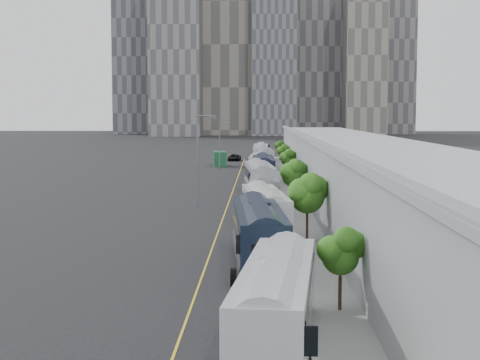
{
  "coord_description": "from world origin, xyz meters",
  "views": [
    {
      "loc": [
        1.97,
        -24.02,
        9.68
      ],
      "look_at": [
        -0.1,
        50.14,
        3.0
      ],
      "focal_mm": 55.0,
      "sensor_mm": 36.0,
      "label": 1
    }
  ],
  "objects_px": {
    "bus_4": "(259,182)",
    "shipping_container": "(220,159)",
    "bus_6": "(258,167)",
    "bus_0": "(277,313)",
    "street_lamp_near": "(199,155)",
    "bus_3": "(264,196)",
    "street_lamp_far": "(221,142)",
    "bus_8": "(261,155)",
    "bus_9": "(262,152)",
    "suv": "(234,157)",
    "bus_7": "(265,160)",
    "bus_2": "(265,216)",
    "bus_5": "(263,172)",
    "bus_1": "(259,241)"
  },
  "relations": [
    {
      "from": "bus_2",
      "to": "bus_9",
      "type": "height_order",
      "value": "bus_2"
    },
    {
      "from": "bus_8",
      "to": "bus_9",
      "type": "height_order",
      "value": "bus_8"
    },
    {
      "from": "bus_7",
      "to": "shipping_container",
      "type": "height_order",
      "value": "bus_7"
    },
    {
      "from": "suv",
      "to": "bus_5",
      "type": "bearing_deg",
      "value": -76.74
    },
    {
      "from": "street_lamp_near",
      "to": "bus_7",
      "type": "bearing_deg",
      "value": 82.33
    },
    {
      "from": "bus_1",
      "to": "bus_3",
      "type": "bearing_deg",
      "value": 85.32
    },
    {
      "from": "bus_6",
      "to": "bus_0",
      "type": "bearing_deg",
      "value": -87.35
    },
    {
      "from": "bus_0",
      "to": "street_lamp_near",
      "type": "height_order",
      "value": "street_lamp_near"
    },
    {
      "from": "bus_4",
      "to": "bus_7",
      "type": "height_order",
      "value": "bus_4"
    },
    {
      "from": "bus_0",
      "to": "suv",
      "type": "bearing_deg",
      "value": 98.38
    },
    {
      "from": "bus_7",
      "to": "bus_9",
      "type": "relative_size",
      "value": 1.01
    },
    {
      "from": "street_lamp_far",
      "to": "street_lamp_near",
      "type": "bearing_deg",
      "value": -89.42
    },
    {
      "from": "bus_4",
      "to": "bus_5",
      "type": "bearing_deg",
      "value": 83.43
    },
    {
      "from": "bus_8",
      "to": "bus_9",
      "type": "distance_m",
      "value": 11.89
    },
    {
      "from": "bus_9",
      "to": "bus_3",
      "type": "bearing_deg",
      "value": -92.54
    },
    {
      "from": "bus_3",
      "to": "bus_7",
      "type": "relative_size",
      "value": 1.05
    },
    {
      "from": "bus_6",
      "to": "bus_7",
      "type": "xyz_separation_m",
      "value": [
        1.1,
        15.36,
        0.09
      ]
    },
    {
      "from": "bus_5",
      "to": "bus_9",
      "type": "bearing_deg",
      "value": 89.19
    },
    {
      "from": "bus_5",
      "to": "bus_7",
      "type": "distance_m",
      "value": 28.89
    },
    {
      "from": "bus_4",
      "to": "bus_6",
      "type": "height_order",
      "value": "bus_4"
    },
    {
      "from": "bus_4",
      "to": "shipping_container",
      "type": "distance_m",
      "value": 50.65
    },
    {
      "from": "bus_2",
      "to": "street_lamp_far",
      "type": "height_order",
      "value": "street_lamp_far"
    },
    {
      "from": "bus_9",
      "to": "shipping_container",
      "type": "height_order",
      "value": "bus_9"
    },
    {
      "from": "bus_6",
      "to": "suv",
      "type": "distance_m",
      "value": 38.87
    },
    {
      "from": "bus_2",
      "to": "bus_7",
      "type": "relative_size",
      "value": 1.03
    },
    {
      "from": "bus_4",
      "to": "shipping_container",
      "type": "xyz_separation_m",
      "value": [
        -7.5,
        50.09,
        -0.36
      ]
    },
    {
      "from": "bus_2",
      "to": "bus_7",
      "type": "distance_m",
      "value": 71.39
    },
    {
      "from": "bus_2",
      "to": "bus_6",
      "type": "xyz_separation_m",
      "value": [
        -0.7,
        56.03,
        -0.12
      ]
    },
    {
      "from": "bus_4",
      "to": "street_lamp_far",
      "type": "xyz_separation_m",
      "value": [
        -6.77,
        40.41,
        3.1
      ]
    },
    {
      "from": "bus_5",
      "to": "street_lamp_far",
      "type": "relative_size",
      "value": 1.7
    },
    {
      "from": "street_lamp_far",
      "to": "bus_1",
      "type": "bearing_deg",
      "value": -85.22
    },
    {
      "from": "bus_2",
      "to": "street_lamp_near",
      "type": "distance_m",
      "value": 19.98
    },
    {
      "from": "bus_9",
      "to": "street_lamp_far",
      "type": "height_order",
      "value": "street_lamp_far"
    },
    {
      "from": "street_lamp_near",
      "to": "bus_0",
      "type": "bearing_deg",
      "value": -81.42
    },
    {
      "from": "street_lamp_near",
      "to": "bus_9",
      "type": "bearing_deg",
      "value": 85.18
    },
    {
      "from": "shipping_container",
      "to": "bus_0",
      "type": "bearing_deg",
      "value": -91.56
    },
    {
      "from": "bus_3",
      "to": "suv",
      "type": "relative_size",
      "value": 2.78
    },
    {
      "from": "bus_3",
      "to": "shipping_container",
      "type": "distance_m",
      "value": 65.42
    },
    {
      "from": "street_lamp_far",
      "to": "bus_4",
      "type": "bearing_deg",
      "value": -80.49
    },
    {
      "from": "bus_7",
      "to": "bus_4",
      "type": "bearing_deg",
      "value": -93.71
    },
    {
      "from": "bus_4",
      "to": "bus_5",
      "type": "relative_size",
      "value": 1.0
    },
    {
      "from": "suv",
      "to": "bus_7",
      "type": "bearing_deg",
      "value": -68.14
    },
    {
      "from": "bus_0",
      "to": "shipping_container",
      "type": "height_order",
      "value": "bus_0"
    },
    {
      "from": "bus_3",
      "to": "bus_7",
      "type": "bearing_deg",
      "value": 90.06
    },
    {
      "from": "bus_3",
      "to": "street_lamp_far",
      "type": "xyz_separation_m",
      "value": [
        -7.27,
        55.25,
        3.12
      ]
    },
    {
      "from": "bus_2",
      "to": "bus_4",
      "type": "xyz_separation_m",
      "value": [
        -0.48,
        28.85,
        0.09
      ]
    },
    {
      "from": "bus_1",
      "to": "street_lamp_far",
      "type": "xyz_separation_m",
      "value": [
        -6.79,
        81.09,
        3.09
      ]
    },
    {
      "from": "bus_0",
      "to": "bus_5",
      "type": "xyz_separation_m",
      "value": [
        -0.28,
        70.84,
        0.09
      ]
    },
    {
      "from": "bus_8",
      "to": "street_lamp_near",
      "type": "height_order",
      "value": "street_lamp_near"
    },
    {
      "from": "street_lamp_far",
      "to": "shipping_container",
      "type": "xyz_separation_m",
      "value": [
        -0.73,
        9.68,
        -3.46
      ]
    }
  ]
}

